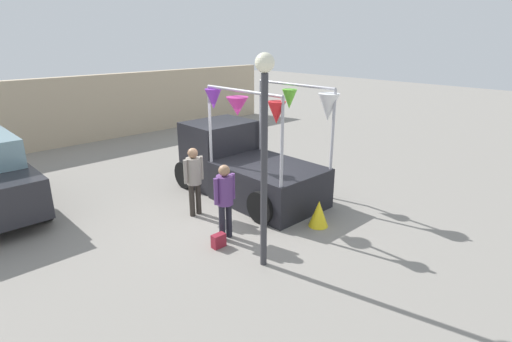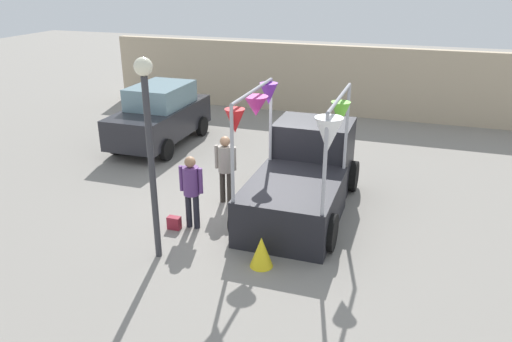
% 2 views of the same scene
% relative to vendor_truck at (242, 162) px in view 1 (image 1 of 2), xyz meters
% --- Properties ---
extents(ground_plane, '(60.00, 60.00, 0.00)m').
position_rel_vendor_truck_xyz_m(ground_plane, '(-0.93, -0.77, -0.84)').
color(ground_plane, gray).
extents(vendor_truck, '(2.38, 4.08, 2.94)m').
position_rel_vendor_truck_xyz_m(vendor_truck, '(0.00, 0.00, 0.00)').
color(vendor_truck, black).
rests_on(vendor_truck, ground).
extents(person_customer, '(0.53, 0.34, 1.62)m').
position_rel_vendor_truck_xyz_m(person_customer, '(-2.00, -1.74, 0.13)').
color(person_customer, black).
rests_on(person_customer, ground).
extents(person_vendor, '(0.53, 0.34, 1.65)m').
position_rel_vendor_truck_xyz_m(person_vendor, '(-1.79, -0.34, 0.15)').
color(person_vendor, '#2D2823').
rests_on(person_vendor, ground).
extents(handbag, '(0.28, 0.16, 0.28)m').
position_rel_vendor_truck_xyz_m(handbag, '(-2.35, -1.94, -0.70)').
color(handbag, maroon).
rests_on(handbag, ground).
extents(street_lamp, '(0.32, 0.32, 3.81)m').
position_rel_vendor_truck_xyz_m(street_lamp, '(-2.13, -3.01, 1.66)').
color(street_lamp, '#333338').
rests_on(street_lamp, ground).
extents(brick_boundary_wall, '(18.00, 0.36, 2.60)m').
position_rel_vendor_truck_xyz_m(brick_boundary_wall, '(-0.93, 8.33, 0.46)').
color(brick_boundary_wall, tan).
rests_on(brick_boundary_wall, ground).
extents(folded_kite_bundle_sunflower, '(0.61, 0.61, 0.60)m').
position_rel_vendor_truck_xyz_m(folded_kite_bundle_sunflower, '(-0.14, -2.72, -0.54)').
color(folded_kite_bundle_sunflower, yellow).
rests_on(folded_kite_bundle_sunflower, ground).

